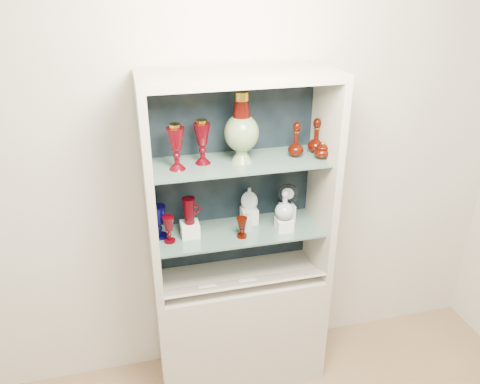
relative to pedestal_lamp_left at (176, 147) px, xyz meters
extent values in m
cube|color=silver|center=(0.33, 0.23, -0.19)|extent=(3.50, 0.02, 2.80)
cube|color=beige|center=(0.33, 0.01, -1.21)|extent=(1.00, 0.40, 0.75)
cube|color=black|center=(0.33, 0.20, -0.26)|extent=(0.98, 0.02, 1.15)
cube|color=beige|center=(-0.15, 0.01, -0.26)|extent=(0.04, 0.40, 1.15)
cube|color=beige|center=(0.81, 0.01, -0.26)|extent=(0.04, 0.40, 1.15)
cube|color=beige|center=(0.33, 0.01, 0.33)|extent=(1.00, 0.40, 0.04)
cube|color=slate|center=(0.33, 0.03, -0.54)|extent=(0.92, 0.34, 0.01)
cube|color=slate|center=(0.33, 0.03, -0.12)|extent=(0.92, 0.34, 0.01)
cube|color=beige|center=(0.33, -0.10, -0.81)|extent=(0.92, 0.17, 0.09)
cube|color=white|center=(0.34, -0.10, -0.79)|extent=(0.10, 0.06, 0.03)
cube|color=white|center=(0.11, -0.10, -0.79)|extent=(0.10, 0.06, 0.03)
cube|color=silver|center=(0.05, 0.04, -0.50)|extent=(0.10, 0.10, 0.08)
cube|color=silver|center=(0.41, 0.10, -0.49)|extent=(0.09, 0.09, 0.09)
cube|color=silver|center=(0.58, -0.03, -0.50)|extent=(0.09, 0.09, 0.07)
cube|color=silver|center=(0.63, 0.08, -0.49)|extent=(0.08, 0.08, 0.10)
camera|label=1|loc=(-0.21, -2.20, 0.80)|focal=35.00mm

